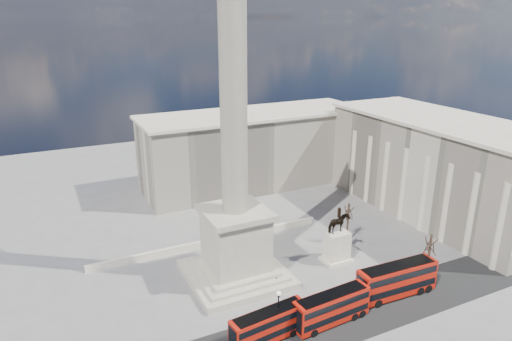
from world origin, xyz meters
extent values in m
plane|color=gray|center=(0.00, 0.00, 0.00)|extent=(180.00, 180.00, 0.00)
cube|color=#252525|center=(5.00, -10.00, 0.00)|extent=(120.00, 9.00, 0.01)
cube|color=#C0B7A0|center=(0.00, 5.00, 0.50)|extent=(14.00, 14.00, 1.00)
cube|color=#C0B7A0|center=(0.00, 5.00, 1.25)|extent=(12.00, 12.00, 0.50)
cube|color=#C0B7A0|center=(0.00, 5.00, 1.75)|extent=(10.00, 10.00, 0.50)
cube|color=#C0B7A0|center=(0.00, 5.00, 6.00)|extent=(8.00, 8.00, 8.00)
cube|color=#C0B7A0|center=(0.00, 5.00, 10.40)|extent=(9.00, 9.00, 0.80)
cylinder|color=#A29A86|center=(0.00, 5.00, 27.80)|extent=(3.60, 3.60, 34.00)
cube|color=beige|center=(0.00, 16.00, 0.55)|extent=(40.00, 0.60, 1.10)
cube|color=beige|center=(45.00, 10.00, 9.00)|extent=(18.00, 45.00, 18.00)
cube|color=beige|center=(45.00, 10.00, 18.30)|extent=(19.00, 46.00, 0.60)
cube|color=beige|center=(20.00, 40.00, 8.00)|extent=(50.00, 16.00, 16.00)
cube|color=beige|center=(20.00, 40.00, 16.30)|extent=(51.00, 17.00, 0.60)
cube|color=#B61609|center=(-2.07, -9.44, 2.12)|extent=(10.00, 3.27, 3.62)
cube|color=black|center=(-2.07, -9.44, 1.47)|extent=(9.62, 3.28, 0.80)
cube|color=black|center=(-2.07, -9.44, 3.08)|extent=(9.62, 3.28, 0.80)
cube|color=black|center=(-2.07, -9.44, 3.95)|extent=(9.00, 2.94, 0.05)
cylinder|color=black|center=(0.67, -9.14, 0.49)|extent=(1.23, 2.44, 0.98)
cylinder|color=black|center=(1.84, -9.02, 0.49)|extent=(1.23, 2.44, 0.98)
cube|color=#B61609|center=(6.40, -9.99, 2.24)|extent=(10.51, 3.02, 3.82)
cube|color=black|center=(6.40, -9.99, 1.56)|extent=(10.10, 3.05, 0.85)
cube|color=black|center=(6.40, -9.99, 3.26)|extent=(10.10, 3.05, 0.85)
cube|color=black|center=(6.40, -9.99, 4.18)|extent=(9.46, 2.72, 0.06)
cylinder|color=black|center=(2.98, -10.21, 0.52)|extent=(1.20, 2.54, 1.04)
cylinder|color=black|center=(9.30, -9.81, 0.52)|extent=(1.20, 2.54, 1.04)
cylinder|color=black|center=(10.54, -9.73, 0.52)|extent=(1.20, 2.54, 1.04)
cube|color=#B61609|center=(17.81, -8.97, 2.53)|extent=(11.84, 3.12, 4.32)
cube|color=black|center=(17.81, -8.97, 1.76)|extent=(11.37, 3.17, 0.96)
cube|color=black|center=(17.81, -8.97, 3.68)|extent=(11.37, 3.17, 0.96)
cube|color=black|center=(17.81, -8.97, 4.73)|extent=(10.65, 2.81, 0.06)
cylinder|color=black|center=(13.94, -8.82, 0.59)|extent=(1.28, 2.83, 1.17)
cylinder|color=black|center=(21.09, -9.10, 0.59)|extent=(1.28, 2.83, 1.17)
cylinder|color=black|center=(22.50, -9.15, 0.59)|extent=(1.28, 2.83, 1.17)
cylinder|color=black|center=(-0.75, -9.27, 0.24)|extent=(0.42, 0.42, 0.48)
cylinder|color=black|center=(-0.75, -9.27, 2.86)|extent=(0.15, 0.15, 5.71)
cylinder|color=black|center=(-0.75, -9.27, 5.62)|extent=(0.29, 0.29, 0.29)
sphere|color=silver|center=(-0.75, -9.27, 5.95)|extent=(0.53, 0.53, 0.53)
cube|color=beige|center=(16.03, 2.37, 0.28)|extent=(4.47, 3.35, 0.56)
cube|color=beige|center=(16.03, 2.37, 2.46)|extent=(3.58, 2.46, 4.92)
imported|color=black|center=(16.03, 2.37, 6.42)|extent=(3.81, 2.26, 3.02)
cylinder|color=black|center=(16.03, 2.37, 8.23)|extent=(0.56, 0.56, 1.34)
sphere|color=black|center=(16.03, 2.37, 8.98)|extent=(0.40, 0.40, 0.40)
cylinder|color=#332319|center=(23.48, -8.86, 4.01)|extent=(0.32, 0.32, 8.02)
cylinder|color=#332319|center=(21.22, 6.69, 3.59)|extent=(0.33, 0.33, 7.18)
cylinder|color=#332319|center=(38.52, 17.95, 3.34)|extent=(0.29, 0.29, 6.67)
imported|color=#24272A|center=(22.98, -6.50, 0.88)|extent=(0.77, 0.70, 1.76)
imported|color=#24272A|center=(19.36, -6.50, 0.77)|extent=(0.80, 0.64, 1.54)
imported|color=#24272A|center=(3.97, -0.12, 0.84)|extent=(0.57, 1.04, 1.67)
camera|label=1|loc=(-23.13, -49.20, 36.47)|focal=32.00mm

